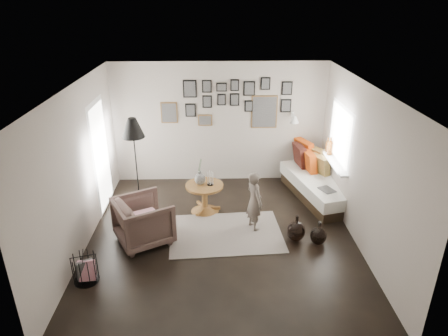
{
  "coord_description": "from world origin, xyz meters",
  "views": [
    {
      "loc": [
        -0.12,
        -5.76,
        3.87
      ],
      "look_at": [
        0.05,
        0.5,
        1.1
      ],
      "focal_mm": 32.0,
      "sensor_mm": 36.0,
      "label": 1
    }
  ],
  "objects_px": {
    "magazine_basket": "(85,269)",
    "demijohn_large": "(296,231)",
    "vase": "(200,177)",
    "demijohn_small": "(318,236)",
    "child": "(254,201)",
    "pedestal_table": "(205,199)",
    "armchair": "(144,221)",
    "floor_lamp": "(133,131)",
    "daybed": "(318,182)"
  },
  "relations": [
    {
      "from": "daybed",
      "to": "magazine_basket",
      "type": "relative_size",
      "value": 5.01
    },
    {
      "from": "daybed",
      "to": "demijohn_small",
      "type": "relative_size",
      "value": 5.08
    },
    {
      "from": "floor_lamp",
      "to": "demijohn_large",
      "type": "relative_size",
      "value": 3.86
    },
    {
      "from": "daybed",
      "to": "demijohn_large",
      "type": "height_order",
      "value": "daybed"
    },
    {
      "from": "pedestal_table",
      "to": "demijohn_small",
      "type": "xyz_separation_m",
      "value": [
        1.91,
        -1.15,
        -0.1
      ]
    },
    {
      "from": "floor_lamp",
      "to": "child",
      "type": "xyz_separation_m",
      "value": [
        2.15,
        -0.83,
        -1.01
      ]
    },
    {
      "from": "magazine_basket",
      "to": "armchair",
      "type": "bearing_deg",
      "value": 55.25
    },
    {
      "from": "vase",
      "to": "magazine_basket",
      "type": "distance_m",
      "value": 2.62
    },
    {
      "from": "floor_lamp",
      "to": "demijohn_large",
      "type": "height_order",
      "value": "floor_lamp"
    },
    {
      "from": "armchair",
      "to": "demijohn_small",
      "type": "height_order",
      "value": "armchair"
    },
    {
      "from": "vase",
      "to": "child",
      "type": "height_order",
      "value": "child"
    },
    {
      "from": "vase",
      "to": "demijohn_large",
      "type": "distance_m",
      "value": 2.02
    },
    {
      "from": "daybed",
      "to": "demijohn_large",
      "type": "relative_size",
      "value": 4.62
    },
    {
      "from": "pedestal_table",
      "to": "daybed",
      "type": "bearing_deg",
      "value": 14.04
    },
    {
      "from": "daybed",
      "to": "armchair",
      "type": "distance_m",
      "value": 3.65
    },
    {
      "from": "vase",
      "to": "child",
      "type": "relative_size",
      "value": 0.47
    },
    {
      "from": "floor_lamp",
      "to": "armchair",
      "type": "bearing_deg",
      "value": -76.58
    },
    {
      "from": "demijohn_large",
      "to": "demijohn_small",
      "type": "bearing_deg",
      "value": -18.92
    },
    {
      "from": "magazine_basket",
      "to": "demijohn_large",
      "type": "distance_m",
      "value": 3.39
    },
    {
      "from": "vase",
      "to": "demijohn_large",
      "type": "bearing_deg",
      "value": -32.63
    },
    {
      "from": "vase",
      "to": "magazine_basket",
      "type": "bearing_deg",
      "value": -128.78
    },
    {
      "from": "armchair",
      "to": "demijohn_large",
      "type": "distance_m",
      "value": 2.56
    },
    {
      "from": "pedestal_table",
      "to": "demijohn_small",
      "type": "height_order",
      "value": "pedestal_table"
    },
    {
      "from": "vase",
      "to": "demijohn_small",
      "type": "height_order",
      "value": "vase"
    },
    {
      "from": "demijohn_large",
      "to": "demijohn_small",
      "type": "relative_size",
      "value": 1.1
    },
    {
      "from": "pedestal_table",
      "to": "demijohn_small",
      "type": "distance_m",
      "value": 2.23
    },
    {
      "from": "pedestal_table",
      "to": "armchair",
      "type": "relative_size",
      "value": 0.83
    },
    {
      "from": "pedestal_table",
      "to": "child",
      "type": "height_order",
      "value": "child"
    },
    {
      "from": "pedestal_table",
      "to": "vase",
      "type": "relative_size",
      "value": 1.4
    },
    {
      "from": "floor_lamp",
      "to": "magazine_basket",
      "type": "xyz_separation_m",
      "value": [
        -0.42,
        -2.19,
        -1.34
      ]
    },
    {
      "from": "vase",
      "to": "daybed",
      "type": "height_order",
      "value": "vase"
    },
    {
      "from": "demijohn_small",
      "to": "child",
      "type": "bearing_deg",
      "value": 153.08
    },
    {
      "from": "vase",
      "to": "child",
      "type": "bearing_deg",
      "value": -33.98
    },
    {
      "from": "child",
      "to": "floor_lamp",
      "type": "bearing_deg",
      "value": 43.67
    },
    {
      "from": "pedestal_table",
      "to": "magazine_basket",
      "type": "height_order",
      "value": "pedestal_table"
    },
    {
      "from": "daybed",
      "to": "demijohn_small",
      "type": "distance_m",
      "value": 1.78
    },
    {
      "from": "armchair",
      "to": "demijohn_small",
      "type": "bearing_deg",
      "value": -121.91
    },
    {
      "from": "child",
      "to": "magazine_basket",
      "type": "bearing_deg",
      "value": 92.69
    },
    {
      "from": "daybed",
      "to": "demijohn_small",
      "type": "height_order",
      "value": "daybed"
    },
    {
      "from": "magazine_basket",
      "to": "child",
      "type": "relative_size",
      "value": 0.4
    },
    {
      "from": "armchair",
      "to": "demijohn_large",
      "type": "height_order",
      "value": "armchair"
    },
    {
      "from": "demijohn_large",
      "to": "child",
      "type": "distance_m",
      "value": 0.87
    },
    {
      "from": "vase",
      "to": "child",
      "type": "xyz_separation_m",
      "value": [
        0.96,
        -0.65,
        -0.18
      ]
    },
    {
      "from": "pedestal_table",
      "to": "daybed",
      "type": "xyz_separation_m",
      "value": [
        2.31,
        0.58,
        0.05
      ]
    },
    {
      "from": "vase",
      "to": "floor_lamp",
      "type": "xyz_separation_m",
      "value": [
        -1.2,
        0.19,
        0.84
      ]
    },
    {
      "from": "daybed",
      "to": "demijohn_small",
      "type": "xyz_separation_m",
      "value": [
        -0.4,
        -1.72,
        -0.15
      ]
    },
    {
      "from": "armchair",
      "to": "demijohn_small",
      "type": "xyz_separation_m",
      "value": [
        2.9,
        -0.17,
        -0.23
      ]
    },
    {
      "from": "vase",
      "to": "demijohn_small",
      "type": "xyz_separation_m",
      "value": [
        1.99,
        -1.17,
        -0.56
      ]
    },
    {
      "from": "pedestal_table",
      "to": "child",
      "type": "xyz_separation_m",
      "value": [
        0.88,
        -0.63,
        0.28
      ]
    },
    {
      "from": "daybed",
      "to": "demijohn_small",
      "type": "bearing_deg",
      "value": -117.31
    }
  ]
}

